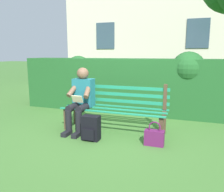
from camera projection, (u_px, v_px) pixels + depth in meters
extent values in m
plane|color=#3D6B2D|center=(114.00, 131.00, 4.25)|extent=(60.00, 60.00, 0.00)
cube|color=#4C3828|center=(161.00, 129.00, 3.74)|extent=(0.07, 0.07, 0.41)
cube|color=#4C3828|center=(66.00, 119.00, 4.32)|extent=(0.07, 0.07, 0.41)
cube|color=#4C3828|center=(164.00, 122.00, 4.10)|extent=(0.07, 0.07, 0.41)
cube|color=#4C3828|center=(76.00, 114.00, 4.67)|extent=(0.07, 0.07, 0.41)
cube|color=#1E8460|center=(118.00, 106.00, 4.39)|extent=(1.92, 0.06, 0.02)
cube|color=#1E8460|center=(114.00, 109.00, 4.17)|extent=(1.92, 0.06, 0.02)
cube|color=#1E8460|center=(109.00, 112.00, 3.94)|extent=(1.92, 0.06, 0.02)
cube|color=#4C3828|center=(165.00, 97.00, 4.05)|extent=(0.06, 0.06, 0.46)
cube|color=#4C3828|center=(76.00, 92.00, 4.63)|extent=(0.06, 0.06, 0.46)
cube|color=#1E8460|center=(118.00, 101.00, 4.36)|extent=(1.92, 0.02, 0.06)
cube|color=#1E8460|center=(118.00, 94.00, 4.34)|extent=(1.92, 0.02, 0.06)
cube|color=#1E8460|center=(118.00, 87.00, 4.32)|extent=(1.92, 0.02, 0.06)
cube|color=#1E6672|center=(84.00, 92.00, 4.34)|extent=(0.38, 0.22, 0.52)
sphere|color=brown|center=(83.00, 74.00, 4.25)|extent=(0.22, 0.22, 0.22)
cylinder|color=black|center=(84.00, 108.00, 4.15)|extent=(0.13, 0.42, 0.13)
cylinder|color=black|center=(74.00, 107.00, 4.22)|extent=(0.13, 0.42, 0.13)
cylinder|color=black|center=(79.00, 123.00, 4.00)|extent=(0.12, 0.12, 0.43)
cylinder|color=black|center=(69.00, 122.00, 4.07)|extent=(0.12, 0.12, 0.43)
cube|color=black|center=(77.00, 135.00, 3.96)|extent=(0.10, 0.24, 0.07)
cube|color=black|center=(67.00, 133.00, 4.03)|extent=(0.10, 0.24, 0.07)
cylinder|color=brown|center=(88.00, 91.00, 4.15)|extent=(0.14, 0.32, 0.26)
cylinder|color=brown|center=(73.00, 90.00, 4.25)|extent=(0.14, 0.32, 0.26)
cube|color=beige|center=(77.00, 99.00, 4.11)|extent=(0.20, 0.07, 0.13)
cube|color=#1E5123|center=(123.00, 85.00, 5.67)|extent=(5.04, 0.80, 1.29)
sphere|color=#1E5123|center=(188.00, 68.00, 4.99)|extent=(0.72, 0.72, 0.72)
sphere|color=#1E5123|center=(79.00, 68.00, 6.09)|extent=(0.64, 0.64, 0.64)
cube|color=beige|center=(155.00, 0.00, 11.17)|extent=(8.17, 2.95, 7.93)
cube|color=#334756|center=(198.00, 33.00, 9.44)|extent=(0.90, 0.04, 1.20)
cube|color=#334756|center=(105.00, 36.00, 10.77)|extent=(0.90, 0.04, 1.20)
cube|color=black|center=(91.00, 128.00, 3.79)|extent=(0.29, 0.18, 0.41)
cube|color=black|center=(88.00, 135.00, 3.71)|extent=(0.20, 0.04, 0.18)
cylinder|color=black|center=(98.00, 125.00, 3.86)|extent=(0.04, 0.04, 0.25)
cylinder|color=black|center=(89.00, 124.00, 3.91)|extent=(0.04, 0.04, 0.25)
cube|color=#59194C|center=(154.00, 138.00, 3.58)|extent=(0.30, 0.14, 0.24)
torus|color=#59194C|center=(155.00, 127.00, 3.55)|extent=(0.19, 0.02, 0.19)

